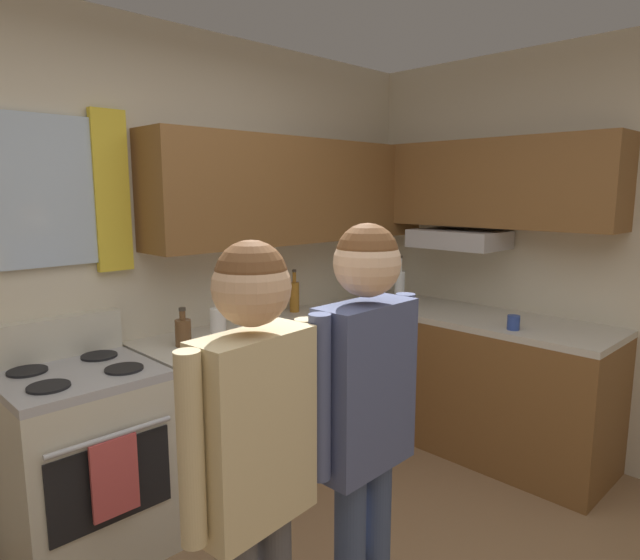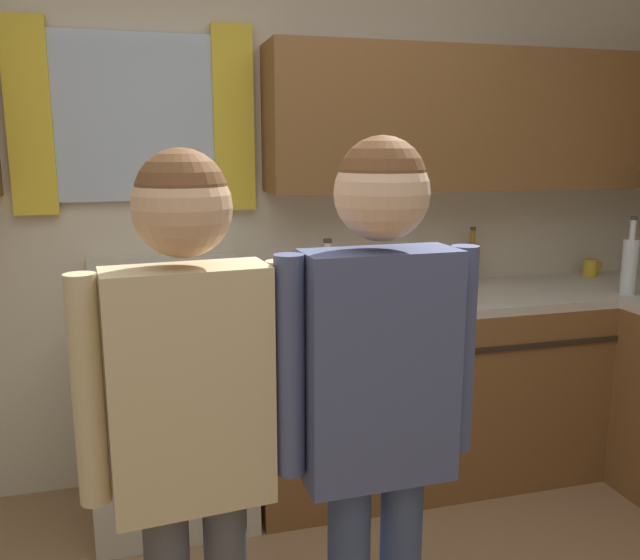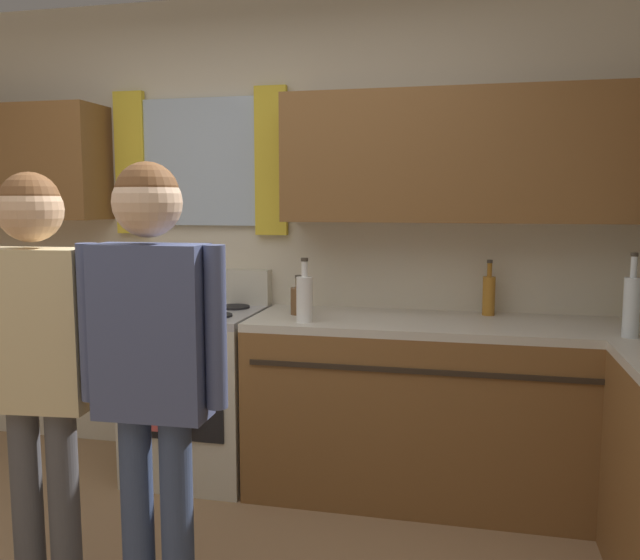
{
  "view_description": "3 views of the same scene",
  "coord_description": "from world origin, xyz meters",
  "px_view_note": "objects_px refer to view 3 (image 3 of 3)",
  "views": [
    {
      "loc": [
        -1.18,
        -0.91,
        1.71
      ],
      "look_at": [
        0.45,
        0.74,
        1.32
      ],
      "focal_mm": 30.55,
      "sensor_mm": 36.0,
      "label": 1
    },
    {
      "loc": [
        -0.4,
        -1.18,
        1.58
      ],
      "look_at": [
        0.16,
        0.86,
        1.15
      ],
      "focal_mm": 36.65,
      "sensor_mm": 36.0,
      "label": 2
    },
    {
      "loc": [
        1.1,
        -1.68,
        1.49
      ],
      "look_at": [
        0.51,
        0.89,
        1.17
      ],
      "focal_mm": 36.76,
      "sensor_mm": 36.0,
      "label": 3
    }
  ],
  "objects_px": {
    "bottle_milk_white": "(305,298)",
    "mug_mustard_yellow": "(638,312)",
    "stove_oven": "(199,389)",
    "bottle_oil_amber": "(489,294)",
    "adult_left": "(37,347)",
    "bottle_tall_clear": "(632,305)",
    "bottle_squat_brown": "(299,300)",
    "adult_in_plaid": "(152,350)"
  },
  "relations": [
    {
      "from": "adult_left",
      "to": "bottle_tall_clear",
      "type": "bearing_deg",
      "value": 27.52
    },
    {
      "from": "bottle_milk_white",
      "to": "adult_in_plaid",
      "type": "relative_size",
      "value": 0.19
    },
    {
      "from": "bottle_squat_brown",
      "to": "adult_left",
      "type": "height_order",
      "value": "adult_left"
    },
    {
      "from": "adult_left",
      "to": "bottle_milk_white",
      "type": "bearing_deg",
      "value": 60.25
    },
    {
      "from": "bottle_milk_white",
      "to": "bottle_squat_brown",
      "type": "relative_size",
      "value": 1.53
    },
    {
      "from": "stove_oven",
      "to": "mug_mustard_yellow",
      "type": "relative_size",
      "value": 9.15
    },
    {
      "from": "bottle_milk_white",
      "to": "bottle_squat_brown",
      "type": "xyz_separation_m",
      "value": [
        -0.08,
        0.2,
        -0.04
      ]
    },
    {
      "from": "bottle_milk_white",
      "to": "adult_in_plaid",
      "type": "distance_m",
      "value": 1.18
    },
    {
      "from": "mug_mustard_yellow",
      "to": "adult_left",
      "type": "height_order",
      "value": "adult_left"
    },
    {
      "from": "stove_oven",
      "to": "bottle_oil_amber",
      "type": "distance_m",
      "value": 1.63
    },
    {
      "from": "stove_oven",
      "to": "bottle_squat_brown",
      "type": "height_order",
      "value": "bottle_squat_brown"
    },
    {
      "from": "bottle_milk_white",
      "to": "stove_oven",
      "type": "bearing_deg",
      "value": 163.58
    },
    {
      "from": "bottle_tall_clear",
      "to": "mug_mustard_yellow",
      "type": "xyz_separation_m",
      "value": [
        0.13,
        0.43,
        -0.1
      ]
    },
    {
      "from": "bottle_squat_brown",
      "to": "bottle_oil_amber",
      "type": "bearing_deg",
      "value": 11.51
    },
    {
      "from": "bottle_milk_white",
      "to": "bottle_oil_amber",
      "type": "bearing_deg",
      "value": 24.41
    },
    {
      "from": "bottle_oil_amber",
      "to": "bottle_squat_brown",
      "type": "bearing_deg",
      "value": -168.49
    },
    {
      "from": "bottle_oil_amber",
      "to": "bottle_milk_white",
      "type": "xyz_separation_m",
      "value": [
        -0.88,
        -0.4,
        0.01
      ]
    },
    {
      "from": "bottle_squat_brown",
      "to": "adult_left",
      "type": "distance_m",
      "value": 1.45
    },
    {
      "from": "bottle_oil_amber",
      "to": "adult_left",
      "type": "bearing_deg",
      "value": -134.87
    },
    {
      "from": "bottle_milk_white",
      "to": "adult_in_plaid",
      "type": "xyz_separation_m",
      "value": [
        -0.21,
        -1.16,
        -0.01
      ]
    },
    {
      "from": "bottle_tall_clear",
      "to": "bottle_milk_white",
      "type": "bearing_deg",
      "value": 178.58
    },
    {
      "from": "bottle_squat_brown",
      "to": "adult_in_plaid",
      "type": "bearing_deg",
      "value": -95.31
    },
    {
      "from": "mug_mustard_yellow",
      "to": "adult_in_plaid",
      "type": "xyz_separation_m",
      "value": [
        -1.8,
        -1.55,
        0.07
      ]
    },
    {
      "from": "adult_left",
      "to": "adult_in_plaid",
      "type": "relative_size",
      "value": 0.98
    },
    {
      "from": "bottle_oil_amber",
      "to": "bottle_milk_white",
      "type": "height_order",
      "value": "bottle_milk_white"
    },
    {
      "from": "bottle_tall_clear",
      "to": "bottle_oil_amber",
      "type": "xyz_separation_m",
      "value": [
        -0.58,
        0.43,
        -0.03
      ]
    },
    {
      "from": "bottle_oil_amber",
      "to": "mug_mustard_yellow",
      "type": "bearing_deg",
      "value": -0.69
    },
    {
      "from": "bottle_milk_white",
      "to": "adult_left",
      "type": "xyz_separation_m",
      "value": [
        -0.65,
        -1.13,
        -0.02
      ]
    },
    {
      "from": "bottle_tall_clear",
      "to": "bottle_milk_white",
      "type": "distance_m",
      "value": 1.46
    },
    {
      "from": "bottle_milk_white",
      "to": "mug_mustard_yellow",
      "type": "distance_m",
      "value": 1.63
    },
    {
      "from": "stove_oven",
      "to": "adult_in_plaid",
      "type": "bearing_deg",
      "value": -72.2
    },
    {
      "from": "stove_oven",
      "to": "adult_left",
      "type": "bearing_deg",
      "value": -90.18
    },
    {
      "from": "adult_in_plaid",
      "to": "bottle_milk_white",
      "type": "bearing_deg",
      "value": 79.75
    },
    {
      "from": "bottle_tall_clear",
      "to": "adult_in_plaid",
      "type": "height_order",
      "value": "adult_in_plaid"
    },
    {
      "from": "bottle_milk_white",
      "to": "mug_mustard_yellow",
      "type": "height_order",
      "value": "bottle_milk_white"
    },
    {
      "from": "stove_oven",
      "to": "adult_in_plaid",
      "type": "height_order",
      "value": "adult_in_plaid"
    },
    {
      "from": "stove_oven",
      "to": "bottle_squat_brown",
      "type": "bearing_deg",
      "value": 1.29
    },
    {
      "from": "bottle_oil_amber",
      "to": "bottle_milk_white",
      "type": "relative_size",
      "value": 0.91
    },
    {
      "from": "bottle_milk_white",
      "to": "mug_mustard_yellow",
      "type": "xyz_separation_m",
      "value": [
        1.59,
        0.39,
        -0.07
      ]
    },
    {
      "from": "bottle_oil_amber",
      "to": "mug_mustard_yellow",
      "type": "distance_m",
      "value": 0.71
    },
    {
      "from": "stove_oven",
      "to": "adult_in_plaid",
      "type": "distance_m",
      "value": 1.52
    },
    {
      "from": "stove_oven",
      "to": "bottle_oil_amber",
      "type": "relative_size",
      "value": 3.85
    }
  ]
}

